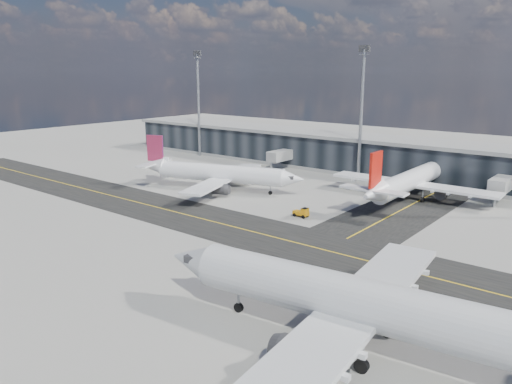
{
  "coord_description": "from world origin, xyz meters",
  "views": [
    {
      "loc": [
        50.67,
        -51.62,
        23.78
      ],
      "look_at": [
        2.66,
        8.1,
        5.0
      ],
      "focal_mm": 35.0,
      "sensor_mm": 36.0,
      "label": 1
    }
  ],
  "objects_px": {
    "baggage_tug": "(302,212)",
    "service_van": "(390,185)",
    "airliner_af": "(218,173)",
    "airliner_redtail": "(410,181)",
    "airliner_near": "(373,307)"
  },
  "relations": [
    {
      "from": "airliner_af",
      "to": "baggage_tug",
      "type": "distance_m",
      "value": 24.69
    },
    {
      "from": "airliner_redtail",
      "to": "baggage_tug",
      "type": "distance_m",
      "value": 24.15
    },
    {
      "from": "baggage_tug",
      "to": "service_van",
      "type": "relative_size",
      "value": 0.55
    },
    {
      "from": "airliner_redtail",
      "to": "service_van",
      "type": "xyz_separation_m",
      "value": [
        -6.74,
        6.75,
        -2.99
      ]
    },
    {
      "from": "airliner_near",
      "to": "baggage_tug",
      "type": "height_order",
      "value": "airliner_near"
    },
    {
      "from": "airliner_near",
      "to": "baggage_tug",
      "type": "relative_size",
      "value": 16.78
    },
    {
      "from": "service_van",
      "to": "baggage_tug",
      "type": "bearing_deg",
      "value": -98.26
    },
    {
      "from": "airliner_af",
      "to": "airliner_redtail",
      "type": "relative_size",
      "value": 0.94
    },
    {
      "from": "service_van",
      "to": "airliner_near",
      "type": "bearing_deg",
      "value": -70.55
    },
    {
      "from": "baggage_tug",
      "to": "airliner_near",
      "type": "bearing_deg",
      "value": 42.72
    },
    {
      "from": "service_van",
      "to": "airliner_af",
      "type": "bearing_deg",
      "value": -141.66
    },
    {
      "from": "airliner_af",
      "to": "airliner_redtail",
      "type": "xyz_separation_m",
      "value": [
        33.21,
        16.75,
        0.17
      ]
    },
    {
      "from": "airliner_redtail",
      "to": "baggage_tug",
      "type": "xyz_separation_m",
      "value": [
        -9.27,
        -22.12,
        -2.84
      ]
    },
    {
      "from": "airliner_af",
      "to": "baggage_tug",
      "type": "height_order",
      "value": "airliner_af"
    },
    {
      "from": "baggage_tug",
      "to": "airliner_redtail",
      "type": "bearing_deg",
      "value": 158.03
    }
  ]
}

